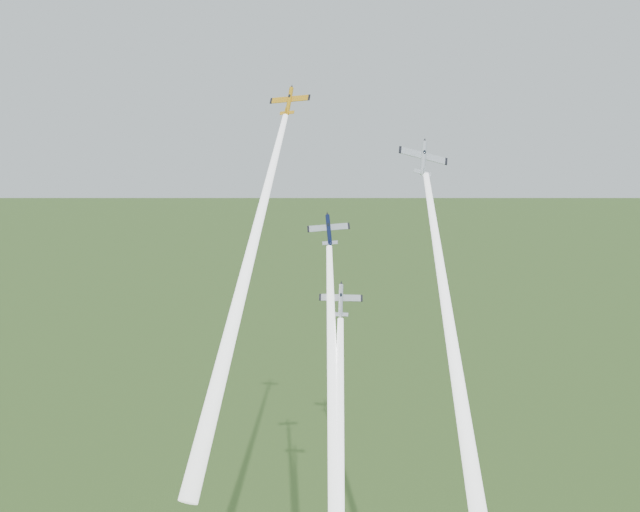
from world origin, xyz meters
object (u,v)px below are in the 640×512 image
Objects in this scene: plane_yellow at (289,101)px; plane_silver_low at (341,300)px; plane_silver_right at (423,158)px; plane_navy at (329,230)px.

plane_silver_low is at bearing -49.20° from plane_yellow.
plane_navy is at bearing 177.05° from plane_silver_right.
plane_yellow reaches higher than plane_silver_low.
plane_yellow is 1.04× the size of plane_navy.
plane_navy is 0.84× the size of plane_silver_right.
plane_navy is 13.05m from plane_silver_low.
plane_silver_low is (-9.98, -12.96, -21.60)m from plane_silver_right.
plane_silver_right is at bearing -7.65° from plane_yellow.
plane_silver_right reaches higher than plane_silver_low.
plane_yellow reaches higher than plane_navy.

